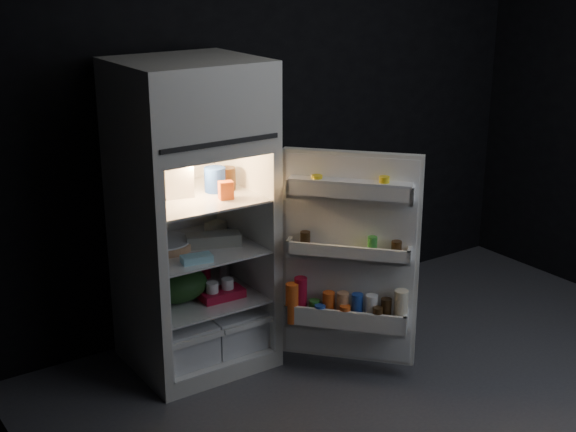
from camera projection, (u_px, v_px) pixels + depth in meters
floor at (455, 414)px, 4.23m from camera, size 4.00×3.40×0.00m
wall_back at (277, 110)px, 5.14m from camera, size 4.00×0.00×2.70m
wall_left at (62, 251)px, 2.73m from camera, size 0.00×3.40×2.70m
refrigerator at (190, 206)px, 4.52m from camera, size 0.76×0.71×1.78m
fridge_door at (349, 265)px, 4.42m from camera, size 0.63×0.66×1.22m
milk_jug at (177, 175)px, 4.43m from camera, size 0.19×0.19×0.24m
mayo_jar at (215, 179)px, 4.52m from camera, size 0.12×0.12×0.14m
jam_jar at (228, 179)px, 4.56m from camera, size 0.10×0.10×0.13m
amber_bottle at (140, 181)px, 4.35m from camera, size 0.08×0.08×0.22m
small_carton at (226, 190)px, 4.39m from camera, size 0.09×0.08×0.10m
egg_carton at (213, 240)px, 4.56m from camera, size 0.33×0.22×0.07m
pie at (163, 245)px, 4.51m from camera, size 0.38×0.38×0.04m
flat_package at (197, 259)px, 4.32m from camera, size 0.18×0.11×0.04m
wrapped_pkg at (216, 226)px, 4.81m from camera, size 0.13×0.12×0.05m
produce_bag at (177, 284)px, 4.54m from camera, size 0.44×0.40×0.20m
yogurt_tray at (222, 294)px, 4.60m from camera, size 0.26×0.15×0.05m
small_can_red at (205, 270)px, 4.88m from camera, size 0.10×0.10×0.09m
small_can_silver at (224, 271)px, 4.87m from camera, size 0.07×0.07×0.09m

